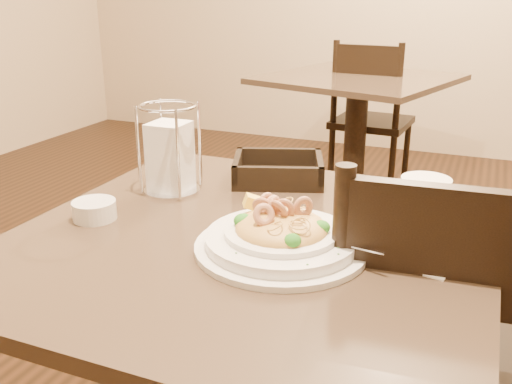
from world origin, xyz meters
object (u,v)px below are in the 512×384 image
at_px(dining_chair_near, 434,359).
at_px(pasta_bowl, 281,235).
at_px(background_table, 356,120).
at_px(butter_ramekin, 94,210).
at_px(side_plate, 385,198).
at_px(drink_glass, 422,219).
at_px(main_table, 252,338).
at_px(napkin_caddy, 170,155).
at_px(bread_basket, 278,172).
at_px(dining_chair_far, 370,116).

relative_size(dining_chair_near, pasta_bowl, 2.66).
relative_size(background_table, dining_chair_near, 1.19).
bearing_deg(butter_ramekin, side_plate, 32.65).
bearing_deg(drink_glass, main_table, -176.20).
bearing_deg(pasta_bowl, napkin_caddy, 150.07).
bearing_deg(main_table, side_plate, 54.57).
xyz_separation_m(main_table, bread_basket, (-0.07, 0.32, 0.26)).
relative_size(dining_chair_near, butter_ramekin, 10.42).
distance_m(main_table, dining_chair_near, 0.37).
bearing_deg(drink_glass, side_plate, 112.05).
distance_m(dining_chair_near, bread_basket, 0.56).
bearing_deg(bread_basket, main_table, -78.30).
bearing_deg(drink_glass, dining_chair_near, 59.85).
height_order(pasta_bowl, butter_ramekin, pasta_bowl).
distance_m(background_table, pasta_bowl, 2.21).
bearing_deg(dining_chair_far, background_table, 85.57).
relative_size(background_table, napkin_caddy, 5.33).
xyz_separation_m(bread_basket, butter_ramekin, (-0.26, -0.38, -0.00)).
height_order(dining_chair_far, bread_basket, dining_chair_far).
relative_size(background_table, drink_glass, 7.17).
bearing_deg(side_plate, butter_ramekin, -147.35).
distance_m(background_table, side_plate, 1.91).
bearing_deg(bread_basket, napkin_caddy, -139.90).
bearing_deg(background_table, butter_ramekin, -91.40).
relative_size(dining_chair_far, drink_glass, 6.01).
distance_m(pasta_bowl, drink_glass, 0.25).
height_order(side_plate, butter_ramekin, butter_ramekin).
xyz_separation_m(background_table, bread_basket, (0.21, -1.80, 0.26)).
height_order(background_table, dining_chair_far, dining_chair_far).
distance_m(background_table, drink_glass, 2.20).
bearing_deg(bread_basket, butter_ramekin, -124.83).
distance_m(dining_chair_far, pasta_bowl, 2.42).
xyz_separation_m(dining_chair_far, napkin_caddy, (-0.02, -2.18, 0.35)).
height_order(dining_chair_near, bread_basket, dining_chair_near).
distance_m(main_table, bread_basket, 0.42).
bearing_deg(butter_ramekin, dining_chair_near, 12.57).
height_order(background_table, drink_glass, drink_glass).
bearing_deg(drink_glass, background_table, 105.69).
xyz_separation_m(dining_chair_far, drink_glass, (0.56, -2.31, 0.33)).
distance_m(main_table, pasta_bowl, 0.28).
height_order(napkin_caddy, butter_ramekin, napkin_caddy).
bearing_deg(pasta_bowl, bread_basket, 111.22).
relative_size(dining_chair_far, butter_ramekin, 10.42).
relative_size(pasta_bowl, side_plate, 1.97).
height_order(main_table, bread_basket, bread_basket).
relative_size(dining_chair_near, side_plate, 5.23).
relative_size(drink_glass, side_plate, 0.87).
relative_size(napkin_caddy, butter_ramekin, 2.33).
distance_m(bread_basket, butter_ramekin, 0.46).
relative_size(pasta_bowl, bread_basket, 1.33).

